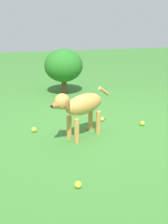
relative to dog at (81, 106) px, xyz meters
The scene contains 7 objects.
ground 0.49m from the dog, 49.25° to the left, with size 14.00×14.00×0.00m, color #38722D.
dog is the anchor object (origin of this frame).
tennis_ball_0 0.73m from the dog, 48.08° to the left, with size 0.07×0.07×0.07m, color #D4E236.
tennis_ball_1 0.76m from the dog, 153.61° to the left, with size 0.07×0.07×0.07m, color yellow.
tennis_ball_2 1.13m from the dog, 102.97° to the right, with size 0.07×0.07×0.07m, color yellow.
tennis_ball_3 1.02m from the dog, 11.24° to the left, with size 0.07×0.07×0.07m, color #C4DE2D.
shrub_near 1.92m from the dog, 87.87° to the left, with size 0.71×0.64×0.84m.
Camera 1 is at (-0.81, -3.35, 1.59)m, focal length 44.83 mm.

